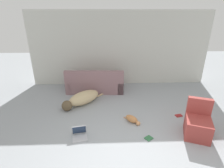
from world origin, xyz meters
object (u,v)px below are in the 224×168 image
(couch, at_px, (95,84))
(side_chair, at_px, (198,124))
(dog, at_px, (82,98))
(laptop_open, at_px, (79,133))
(book_green, at_px, (149,138))
(cat, at_px, (132,119))
(book_red, at_px, (179,116))

(couch, relative_size, side_chair, 2.44)
(dog, bearing_deg, laptop_open, 49.81)
(laptop_open, xyz_separation_m, book_green, (1.58, -0.15, -0.07))
(cat, xyz_separation_m, book_green, (0.28, -0.66, -0.07))
(couch, xyz_separation_m, dog, (-0.36, -0.99, -0.09))
(dog, height_order, side_chair, side_chair)
(laptop_open, bearing_deg, couch, 73.80)
(couch, bearing_deg, cat, 119.60)
(dog, xyz_separation_m, book_green, (1.70, -1.71, -0.17))
(book_red, bearing_deg, laptop_open, -164.00)
(laptop_open, bearing_deg, dog, 83.49)
(book_red, height_order, side_chair, side_chair)
(couch, distance_m, book_green, 3.03)
(dog, xyz_separation_m, side_chair, (2.84, -1.60, 0.10))
(dog, bearing_deg, couch, -154.45)
(book_green, bearing_deg, book_red, 40.62)
(book_red, xyz_separation_m, side_chair, (0.09, -0.78, 0.27))
(couch, relative_size, dog, 1.60)
(laptop_open, relative_size, side_chair, 0.46)
(dog, relative_size, laptop_open, 3.32)
(cat, distance_m, book_green, 0.72)
(cat, height_order, laptop_open, laptop_open)
(cat, distance_m, side_chair, 1.54)
(couch, xyz_separation_m, book_red, (2.39, -1.80, -0.26))
(cat, height_order, side_chair, side_chair)
(dog, relative_size, cat, 2.82)
(cat, relative_size, laptop_open, 1.18)
(dog, relative_size, side_chair, 1.52)
(couch, xyz_separation_m, laptop_open, (-0.24, -2.56, -0.19))
(side_chair, bearing_deg, couch, 155.13)
(book_green, relative_size, side_chair, 0.25)
(laptop_open, distance_m, book_red, 2.74)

